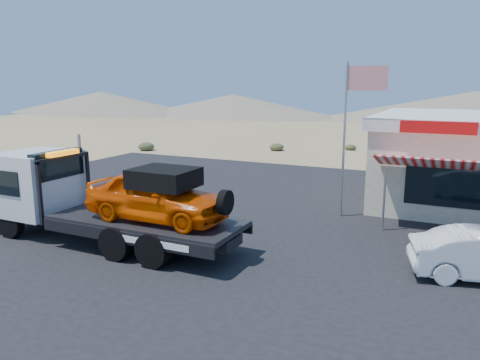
# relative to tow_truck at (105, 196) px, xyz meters

# --- Properties ---
(ground) EXTENTS (120.00, 120.00, 0.00)m
(ground) POSITION_rel_tow_truck_xyz_m (1.59, 2.01, -1.61)
(ground) COLOR #8A734F
(ground) RESTS_ON ground
(asphalt_lot) EXTENTS (32.00, 24.00, 0.02)m
(asphalt_lot) POSITION_rel_tow_truck_xyz_m (3.59, 5.01, -1.60)
(asphalt_lot) COLOR black
(asphalt_lot) RESTS_ON ground
(tow_truck) EXTENTS (8.92, 2.64, 2.98)m
(tow_truck) POSITION_rel_tow_truck_xyz_m (0.00, 0.00, 0.00)
(tow_truck) COLOR black
(tow_truck) RESTS_ON asphalt_lot
(flagpole) EXTENTS (1.55, 0.10, 6.00)m
(flagpole) POSITION_rel_tow_truck_xyz_m (6.52, 6.51, 2.16)
(flagpole) COLOR #99999E
(flagpole) RESTS_ON asphalt_lot
(desert_scrub) EXTENTS (21.93, 31.49, 0.68)m
(desert_scrub) POSITION_rel_tow_truck_xyz_m (-10.96, 12.93, -1.32)
(desert_scrub) COLOR #353B20
(desert_scrub) RESTS_ON ground
(distant_hills) EXTENTS (126.00, 48.00, 4.20)m
(distant_hills) POSITION_rel_tow_truck_xyz_m (-8.18, 57.15, 0.28)
(distant_hills) COLOR #726B59
(distant_hills) RESTS_ON ground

